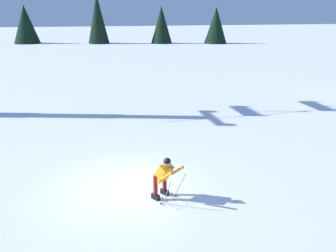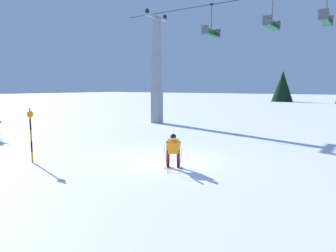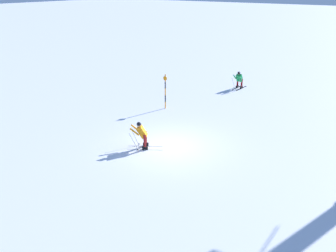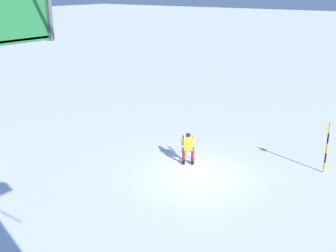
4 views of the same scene
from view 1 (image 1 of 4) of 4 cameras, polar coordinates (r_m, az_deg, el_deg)
The scene contains 3 objects.
ground_plane at distance 11.74m, azimuth -6.93°, elevation -9.74°, with size 260.00×260.00×0.00m, color white.
skier_carving_main at distance 10.63m, azimuth -0.70°, elevation -7.97°, with size 1.40×1.72×1.50m.
tree_line_ridge at distance 64.92m, azimuth -8.49°, elevation 16.08°, with size 36.53×12.40×8.36m.
Camera 1 is at (-1.18, -10.33, 5.44)m, focal length 37.80 mm.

